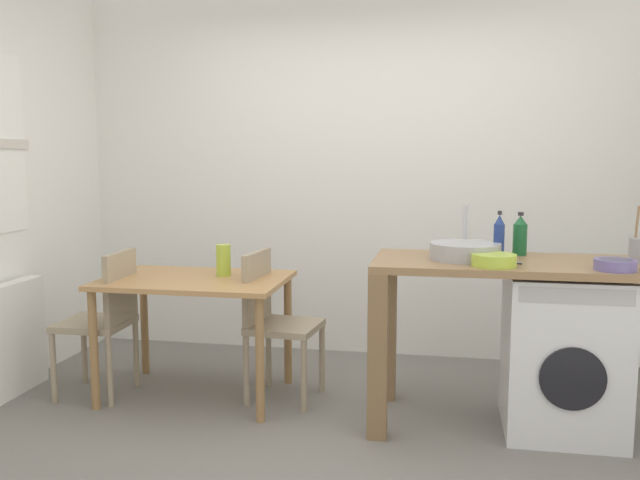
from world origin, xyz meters
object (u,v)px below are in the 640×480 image
(washing_machine, at_px, (563,353))
(bottle_tall_green, at_px, (499,237))
(chair_opposite, at_px, (273,316))
(bottle_squat_brown, at_px, (520,236))
(mixing_bowl, at_px, (494,259))
(utensil_crock, at_px, (640,250))
(chair_person_seat, at_px, (106,315))
(colander, at_px, (615,264))
(vase, at_px, (223,260))
(dining_table, at_px, (195,293))

(washing_machine, distance_m, bottle_tall_green, 0.70)
(chair_opposite, distance_m, bottle_squat_brown, 1.52)
(chair_opposite, distance_m, mixing_bowl, 1.39)
(chair_opposite, relative_size, utensil_crock, 3.00)
(chair_person_seat, bearing_deg, colander, -96.22)
(bottle_tall_green, relative_size, mixing_bowl, 1.16)
(chair_opposite, xyz_separation_m, washing_machine, (1.65, -0.19, -0.08))
(washing_machine, relative_size, mixing_bowl, 3.81)
(chair_opposite, bearing_deg, vase, -91.03)
(bottle_tall_green, bearing_deg, chair_opposite, 174.76)
(bottle_squat_brown, distance_m, colander, 0.60)
(bottle_tall_green, height_order, colander, bottle_tall_green)
(bottle_squat_brown, bearing_deg, chair_person_seat, -175.59)
(bottle_tall_green, height_order, vase, bottle_tall_green)
(dining_table, height_order, utensil_crock, utensil_crock)
(dining_table, distance_m, chair_opposite, 0.50)
(chair_person_seat, bearing_deg, mixing_bowl, -96.97)
(utensil_crock, bearing_deg, colander, -123.70)
(chair_person_seat, height_order, washing_machine, chair_person_seat)
(dining_table, height_order, chair_opposite, chair_opposite)
(chair_person_seat, height_order, utensil_crock, utensil_crock)
(bottle_squat_brown, height_order, mixing_bowl, bottle_squat_brown)
(chair_person_seat, xyz_separation_m, utensil_crock, (3.04, 0.02, 0.48))
(chair_opposite, bearing_deg, utensil_crock, 92.44)
(washing_machine, xyz_separation_m, bottle_squat_brown, (-0.22, 0.22, 0.60))
(chair_opposite, height_order, bottle_squat_brown, bottle_squat_brown)
(washing_machine, bearing_deg, dining_table, 176.51)
(chair_person_seat, height_order, bottle_tall_green, bottle_tall_green)
(bottle_tall_green, bearing_deg, washing_machine, -11.17)
(washing_machine, relative_size, bottle_squat_brown, 3.54)
(mixing_bowl, relative_size, vase, 1.16)
(dining_table, bearing_deg, vase, 33.69)
(washing_machine, xyz_separation_m, colander, (0.19, -0.22, 0.52))
(bottle_squat_brown, xyz_separation_m, vase, (-1.75, 0.01, -0.19))
(chair_person_seat, height_order, mixing_bowl, mixing_bowl)
(washing_machine, relative_size, utensil_crock, 2.87)
(chair_person_seat, distance_m, chair_opposite, 1.03)
(colander, xyz_separation_m, vase, (-2.16, 0.45, -0.11))
(bottle_tall_green, distance_m, utensil_crock, 0.72)
(vase, bearing_deg, chair_opposite, -7.32)
(bottle_tall_green, distance_m, bottle_squat_brown, 0.20)
(bottle_tall_green, height_order, utensil_crock, utensil_crock)
(utensil_crock, relative_size, colander, 1.50)
(washing_machine, bearing_deg, chair_opposite, 173.50)
(chair_opposite, height_order, vase, vase)
(chair_opposite, relative_size, colander, 4.50)
(dining_table, xyz_separation_m, colander, (2.31, -0.35, 0.31))
(washing_machine, distance_m, utensil_crock, 0.67)
(chair_opposite, xyz_separation_m, vase, (-0.33, 0.04, 0.33))
(mixing_bowl, bearing_deg, bottle_squat_brown, 68.19)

